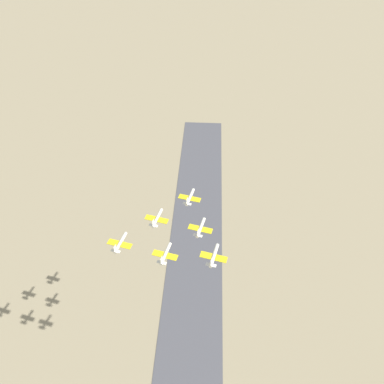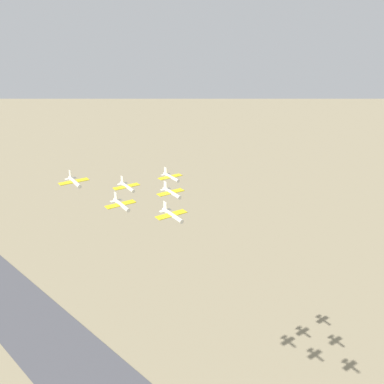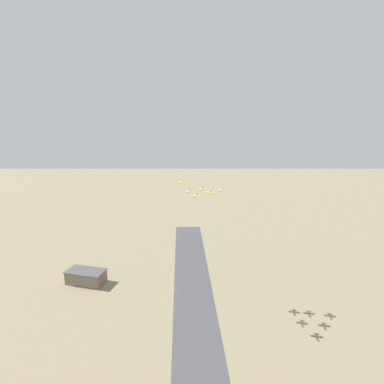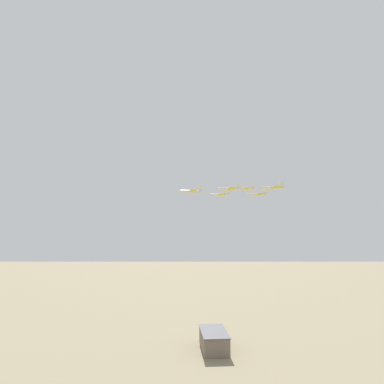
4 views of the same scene
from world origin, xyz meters
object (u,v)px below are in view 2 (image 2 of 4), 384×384
object	(u,v)px
jet_2	(121,204)
jet_4	(127,187)
jet_5	(74,182)
jet_3	(171,177)
jet_1	(171,192)
jet_0	(172,215)

from	to	relation	value
jet_2	jet_4	xyz separation A→B (m)	(-7.15, -13.64, -0.73)
jet_2	jet_5	bearing A→B (deg)	-59.53
jet_3	jet_4	bearing A→B (deg)	-0.00
jet_1	jet_5	bearing A→B (deg)	-29.54
jet_2	jet_5	size ratio (longest dim) A/B	1.00
jet_2	jet_5	world-z (taller)	jet_5
jet_0	jet_3	bearing A→B (deg)	-120.47
jet_1	jet_4	bearing A→B (deg)	-59.53
jet_1	jet_5	xyz separation A→B (m)	(24.05, -12.12, 4.11)
jet_0	jet_5	distance (m)	31.06
jet_1	jet_0	bearing A→B (deg)	59.53
jet_0	jet_1	bearing A→B (deg)	-120.47
jet_0	jet_5	world-z (taller)	jet_5
jet_1	jet_2	distance (m)	15.62
jet_0	jet_2	world-z (taller)	jet_0
jet_4	jet_2	bearing A→B (deg)	59.53
jet_2	jet_3	size ratio (longest dim) A/B	1.00
jet_4	jet_5	world-z (taller)	jet_5
jet_3	jet_5	xyz separation A→B (m)	(31.20, 1.53, 4.74)
jet_0	jet_3	xyz separation A→B (m)	(-14.30, -27.28, -0.74)
jet_2	jet_4	bearing A→B (deg)	-120.47
jet_2	jet_4	world-z (taller)	jet_2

